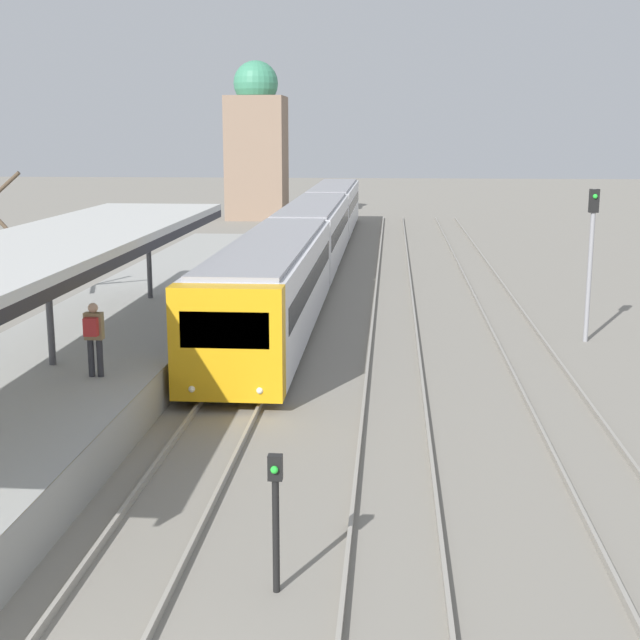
{
  "coord_description": "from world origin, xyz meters",
  "views": [
    {
      "loc": [
        3.72,
        -7.03,
        6.35
      ],
      "look_at": [
        1.93,
        15.31,
        1.61
      ],
      "focal_mm": 50.0,
      "sensor_mm": 36.0,
      "label": 1
    }
  ],
  "objects_px": {
    "train_near": "(313,232)",
    "signal_post_near": "(276,509)",
    "signal_mast_far": "(591,246)",
    "person_on_platform": "(94,334)"
  },
  "relations": [
    {
      "from": "signal_post_near",
      "to": "train_near",
      "type": "bearing_deg",
      "value": 94.05
    },
    {
      "from": "train_near",
      "to": "signal_mast_far",
      "type": "bearing_deg",
      "value": -56.79
    },
    {
      "from": "train_near",
      "to": "signal_post_near",
      "type": "distance_m",
      "value": 30.98
    },
    {
      "from": "person_on_platform",
      "to": "signal_post_near",
      "type": "relative_size",
      "value": 0.82
    },
    {
      "from": "train_near",
      "to": "person_on_platform",
      "type": "bearing_deg",
      "value": -96.68
    },
    {
      "from": "signal_post_near",
      "to": "signal_mast_far",
      "type": "xyz_separation_m",
      "value": [
        7.58,
        15.98,
        1.72
      ]
    },
    {
      "from": "person_on_platform",
      "to": "train_near",
      "type": "distance_m",
      "value": 23.83
    },
    {
      "from": "signal_post_near",
      "to": "signal_mast_far",
      "type": "relative_size",
      "value": 0.43
    },
    {
      "from": "signal_post_near",
      "to": "signal_mast_far",
      "type": "bearing_deg",
      "value": 64.62
    },
    {
      "from": "train_near",
      "to": "signal_post_near",
      "type": "bearing_deg",
      "value": -85.95
    }
  ]
}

